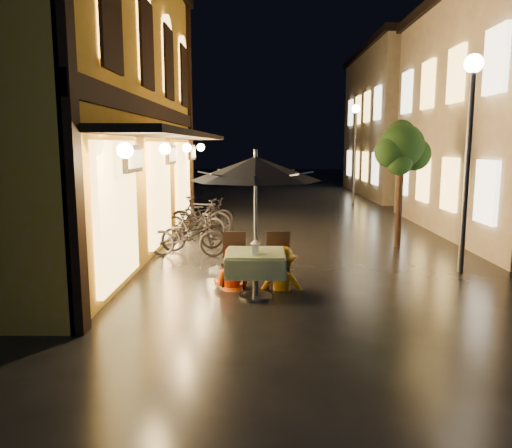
{
  "coord_description": "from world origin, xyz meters",
  "views": [
    {
      "loc": [
        -0.99,
        -7.82,
        2.53
      ],
      "look_at": [
        -1.1,
        0.86,
        1.15
      ],
      "focal_mm": 35.0,
      "sensor_mm": 36.0,
      "label": 1
    }
  ],
  "objects_px": {
    "streetlamp_near": "(470,124)",
    "person_yellow": "(282,248)",
    "bicycle_0": "(187,236)",
    "table_lantern": "(255,246)",
    "person_orange": "(231,248)",
    "cafe_table": "(256,263)",
    "patio_umbrella": "(256,169)"
  },
  "relations": [
    {
      "from": "patio_umbrella",
      "to": "person_yellow",
      "type": "xyz_separation_m",
      "value": [
        0.46,
        0.51,
        -1.4
      ]
    },
    {
      "from": "person_yellow",
      "to": "bicycle_0",
      "type": "xyz_separation_m",
      "value": [
        -2.07,
        2.59,
        -0.28
      ]
    },
    {
      "from": "table_lantern",
      "to": "person_yellow",
      "type": "distance_m",
      "value": 0.87
    },
    {
      "from": "patio_umbrella",
      "to": "streetlamp_near",
      "type": "bearing_deg",
      "value": 23.03
    },
    {
      "from": "patio_umbrella",
      "to": "person_orange",
      "type": "relative_size",
      "value": 1.68
    },
    {
      "from": "table_lantern",
      "to": "bicycle_0",
      "type": "distance_m",
      "value": 3.71
    },
    {
      "from": "person_yellow",
      "to": "streetlamp_near",
      "type": "bearing_deg",
      "value": -155.67
    },
    {
      "from": "table_lantern",
      "to": "person_yellow",
      "type": "relative_size",
      "value": 0.17
    },
    {
      "from": "cafe_table",
      "to": "person_yellow",
      "type": "distance_m",
      "value": 0.7
    },
    {
      "from": "cafe_table",
      "to": "person_yellow",
      "type": "height_order",
      "value": "person_yellow"
    },
    {
      "from": "bicycle_0",
      "to": "patio_umbrella",
      "type": "bearing_deg",
      "value": -149.15
    },
    {
      "from": "streetlamp_near",
      "to": "cafe_table",
      "type": "distance_m",
      "value": 5.03
    },
    {
      "from": "patio_umbrella",
      "to": "person_orange",
      "type": "bearing_deg",
      "value": 128.39
    },
    {
      "from": "table_lantern",
      "to": "person_yellow",
      "type": "bearing_deg",
      "value": 57.43
    },
    {
      "from": "patio_umbrella",
      "to": "table_lantern",
      "type": "xyz_separation_m",
      "value": [
        0.0,
        -0.21,
        -1.23
      ]
    },
    {
      "from": "streetlamp_near",
      "to": "bicycle_0",
      "type": "bearing_deg",
      "value": 166.71
    },
    {
      "from": "patio_umbrella",
      "to": "table_lantern",
      "type": "relative_size",
      "value": 9.84
    },
    {
      "from": "patio_umbrella",
      "to": "person_orange",
      "type": "distance_m",
      "value": 1.59
    },
    {
      "from": "table_lantern",
      "to": "person_orange",
      "type": "distance_m",
      "value": 0.91
    },
    {
      "from": "person_orange",
      "to": "bicycle_0",
      "type": "distance_m",
      "value": 2.8
    },
    {
      "from": "table_lantern",
      "to": "person_orange",
      "type": "xyz_separation_m",
      "value": [
        -0.44,
        0.77,
        -0.19
      ]
    },
    {
      "from": "streetlamp_near",
      "to": "person_orange",
      "type": "bearing_deg",
      "value": -165.38
    },
    {
      "from": "person_orange",
      "to": "bicycle_0",
      "type": "height_order",
      "value": "person_orange"
    },
    {
      "from": "table_lantern",
      "to": "bicycle_0",
      "type": "height_order",
      "value": "table_lantern"
    },
    {
      "from": "person_yellow",
      "to": "bicycle_0",
      "type": "relative_size",
      "value": 0.84
    },
    {
      "from": "table_lantern",
      "to": "patio_umbrella",
      "type": "bearing_deg",
      "value": 90.0
    },
    {
      "from": "streetlamp_near",
      "to": "patio_umbrella",
      "type": "relative_size",
      "value": 1.72
    },
    {
      "from": "patio_umbrella",
      "to": "person_orange",
      "type": "xyz_separation_m",
      "value": [
        -0.44,
        0.56,
        -1.42
      ]
    },
    {
      "from": "cafe_table",
      "to": "person_orange",
      "type": "xyz_separation_m",
      "value": [
        -0.44,
        0.56,
        0.14
      ]
    },
    {
      "from": "table_lantern",
      "to": "bicycle_0",
      "type": "bearing_deg",
      "value": 115.93
    },
    {
      "from": "cafe_table",
      "to": "person_orange",
      "type": "height_order",
      "value": "person_orange"
    },
    {
      "from": "streetlamp_near",
      "to": "person_yellow",
      "type": "height_order",
      "value": "streetlamp_near"
    }
  ]
}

